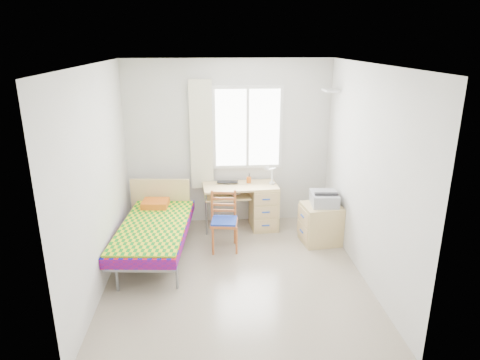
# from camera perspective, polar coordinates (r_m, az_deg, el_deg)

# --- Properties ---
(floor) EXTENTS (3.50, 3.50, 0.00)m
(floor) POSITION_cam_1_polar(r_m,az_deg,el_deg) (5.61, -0.58, -12.40)
(floor) COLOR #BCAD93
(floor) RESTS_ON ground
(ceiling) EXTENTS (3.50, 3.50, 0.00)m
(ceiling) POSITION_cam_1_polar(r_m,az_deg,el_deg) (4.84, -0.69, 15.16)
(ceiling) COLOR white
(ceiling) RESTS_ON wall_back
(wall_back) EXTENTS (3.20, 0.00, 3.20)m
(wall_back) POSITION_cam_1_polar(r_m,az_deg,el_deg) (6.76, -1.56, 4.88)
(wall_back) COLOR silver
(wall_back) RESTS_ON ground
(wall_left) EXTENTS (0.00, 3.50, 3.50)m
(wall_left) POSITION_cam_1_polar(r_m,az_deg,el_deg) (5.23, -18.41, -0.07)
(wall_left) COLOR silver
(wall_left) RESTS_ON ground
(wall_right) EXTENTS (0.00, 3.50, 3.50)m
(wall_right) POSITION_cam_1_polar(r_m,az_deg,el_deg) (5.41, 16.54, 0.70)
(wall_right) COLOR silver
(wall_right) RESTS_ON ground
(window) EXTENTS (1.10, 0.04, 1.30)m
(window) POSITION_cam_1_polar(r_m,az_deg,el_deg) (6.70, 1.02, 6.96)
(window) COLOR white
(window) RESTS_ON wall_back
(curtain) EXTENTS (0.35, 0.05, 1.70)m
(curtain) POSITION_cam_1_polar(r_m,az_deg,el_deg) (6.65, -5.18, 5.92)
(curtain) COLOR #ECE7C3
(curtain) RESTS_ON wall_back
(floating_shelf) EXTENTS (0.20, 0.32, 0.03)m
(floating_shelf) POSITION_cam_1_polar(r_m,az_deg,el_deg) (6.51, 12.03, 11.59)
(floating_shelf) COLOR white
(floating_shelf) RESTS_ON wall_right
(bed) EXTENTS (1.04, 1.97, 0.82)m
(bed) POSITION_cam_1_polar(r_m,az_deg,el_deg) (6.03, -11.31, -6.22)
(bed) COLOR gray
(bed) RESTS_ON floor
(desk) EXTENTS (1.18, 0.60, 0.71)m
(desk) POSITION_cam_1_polar(r_m,az_deg,el_deg) (6.75, 2.58, -3.25)
(desk) COLOR tan
(desk) RESTS_ON floor
(chair) EXTENTS (0.41, 0.41, 0.84)m
(chair) POSITION_cam_1_polar(r_m,az_deg,el_deg) (6.06, -2.07, -4.95)
(chair) COLOR #A1391F
(chair) RESTS_ON floor
(cabinet) EXTENTS (0.59, 0.54, 0.58)m
(cabinet) POSITION_cam_1_polar(r_m,az_deg,el_deg) (6.40, 10.68, -5.75)
(cabinet) COLOR tan
(cabinet) RESTS_ON floor
(printer) EXTENTS (0.40, 0.46, 0.19)m
(printer) POSITION_cam_1_polar(r_m,az_deg,el_deg) (6.30, 11.16, -2.40)
(printer) COLOR #92949A
(printer) RESTS_ON cabinet
(laptop) EXTENTS (0.34, 0.23, 0.03)m
(laptop) POSITION_cam_1_polar(r_m,az_deg,el_deg) (6.66, -1.71, -0.45)
(laptop) COLOR black
(laptop) RESTS_ON desk
(pen_cup) EXTENTS (0.08, 0.08, 0.09)m
(pen_cup) POSITION_cam_1_polar(r_m,az_deg,el_deg) (6.72, 1.18, 0.02)
(pen_cup) COLOR #CE6716
(pen_cup) RESTS_ON desk
(task_lamp) EXTENTS (0.21, 0.30, 0.35)m
(task_lamp) POSITION_cam_1_polar(r_m,az_deg,el_deg) (6.50, 3.93, 0.97)
(task_lamp) COLOR white
(task_lamp) RESTS_ON desk
(book) EXTENTS (0.21, 0.24, 0.02)m
(book) POSITION_cam_1_polar(r_m,az_deg,el_deg) (6.62, -1.44, -1.81)
(book) COLOR gray
(book) RESTS_ON desk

